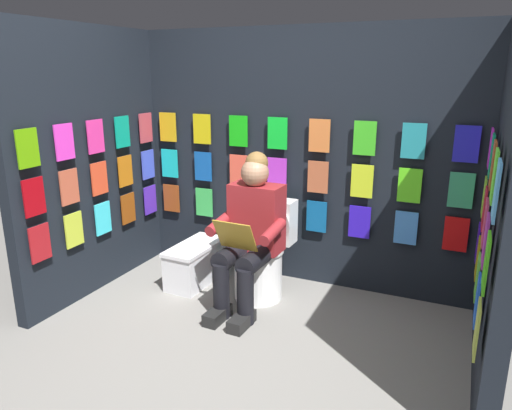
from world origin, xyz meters
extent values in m
plane|color=gray|center=(0.00, 0.00, 0.00)|extent=(30.00, 30.00, 0.00)
cube|color=black|center=(0.00, -1.66, 1.06)|extent=(2.97, 0.10, 2.11)
cube|color=#913F17|center=(1.25, -1.57, 0.60)|extent=(0.17, 0.01, 0.26)
cube|color=green|center=(0.89, -1.57, 0.60)|extent=(0.17, 0.01, 0.26)
cube|color=teal|center=(0.54, -1.57, 0.60)|extent=(0.17, 0.01, 0.26)
cube|color=#4BE48F|center=(0.18, -1.57, 0.60)|extent=(0.17, 0.01, 0.26)
cube|color=#0E5492|center=(-0.18, -1.57, 0.60)|extent=(0.17, 0.01, 0.26)
cube|color=#2D15C7|center=(-0.54, -1.57, 0.60)|extent=(0.17, 0.01, 0.26)
cube|color=#408CE9|center=(-0.89, -1.57, 0.60)|extent=(0.17, 0.01, 0.26)
cube|color=red|center=(-1.25, -1.57, 0.60)|extent=(0.17, 0.01, 0.26)
cube|color=#16BEBA|center=(1.25, -1.57, 0.94)|extent=(0.17, 0.01, 0.26)
cube|color=#1251A8|center=(0.89, -1.57, 0.94)|extent=(0.17, 0.01, 0.26)
cube|color=#EF553F|center=(0.54, -1.57, 0.94)|extent=(0.17, 0.01, 0.26)
cube|color=#B634D1|center=(0.18, -1.57, 0.94)|extent=(0.17, 0.01, 0.26)
cube|color=#B85F3A|center=(-0.18, -1.57, 0.94)|extent=(0.17, 0.01, 0.26)
cube|color=#CBE325|center=(-0.54, -1.57, 0.94)|extent=(0.17, 0.01, 0.26)
cube|color=#58E41C|center=(-0.89, -1.57, 0.94)|extent=(0.17, 0.01, 0.26)
cube|color=#2C9264|center=(-1.25, -1.57, 0.94)|extent=(0.17, 0.01, 0.26)
cube|color=gold|center=(1.25, -1.57, 1.27)|extent=(0.17, 0.01, 0.26)
cube|color=gold|center=(0.89, -1.57, 1.27)|extent=(0.17, 0.01, 0.26)
cube|color=#15BC14|center=(0.54, -1.57, 1.27)|extent=(0.17, 0.01, 0.26)
cube|color=#10CF2D|center=(0.18, -1.57, 1.27)|extent=(0.17, 0.01, 0.26)
cube|color=orange|center=(-0.18, -1.57, 1.27)|extent=(0.17, 0.01, 0.26)
cube|color=green|center=(-0.54, -1.57, 1.27)|extent=(0.17, 0.01, 0.26)
cube|color=teal|center=(-0.89, -1.57, 1.27)|extent=(0.17, 0.01, 0.26)
cube|color=#1D1DB9|center=(-1.25, -1.57, 1.27)|extent=(0.17, 0.01, 0.26)
cube|color=black|center=(-1.49, -0.80, 1.06)|extent=(0.10, 1.61, 2.11)
cube|color=#3A14C8|center=(-1.40, -1.44, 0.60)|extent=(0.01, 0.17, 0.26)
cube|color=#A7930F|center=(-1.40, -1.12, 0.60)|extent=(0.01, 0.17, 0.26)
cube|color=#61CE3E|center=(-1.40, -0.80, 0.60)|extent=(0.01, 0.17, 0.26)
cube|color=blue|center=(-1.40, -0.48, 0.60)|extent=(0.01, 0.17, 0.26)
cube|color=#B2C846|center=(-1.40, -0.17, 0.60)|extent=(0.01, 0.17, 0.26)
cube|color=#92D933|center=(-1.40, -1.44, 0.94)|extent=(0.01, 0.17, 0.26)
cube|color=red|center=(-1.40, -1.12, 0.94)|extent=(0.01, 0.17, 0.26)
cube|color=#CF3E6C|center=(-1.40, -0.80, 0.94)|extent=(0.01, 0.17, 0.26)
cube|color=purple|center=(-1.40, -0.48, 0.94)|extent=(0.01, 0.17, 0.26)
cube|color=#44C618|center=(-1.40, -0.17, 0.94)|extent=(0.01, 0.17, 0.26)
cube|color=#CF28CF|center=(-1.40, -1.44, 1.27)|extent=(0.01, 0.17, 0.26)
cube|color=#0E8C5E|center=(-1.40, -1.12, 1.27)|extent=(0.01, 0.17, 0.26)
cube|color=#9E481E|center=(-1.40, -0.80, 1.27)|extent=(0.01, 0.17, 0.26)
cube|color=#5DE733|center=(-1.40, -0.48, 1.27)|extent=(0.01, 0.17, 0.26)
cube|color=#51AAEE|center=(-1.40, -0.17, 1.27)|extent=(0.01, 0.17, 0.26)
cube|color=black|center=(1.49, -0.80, 1.06)|extent=(0.10, 1.61, 2.11)
cube|color=#A9171E|center=(1.40, -0.17, 0.60)|extent=(0.01, 0.17, 0.26)
cube|color=#C0D335|center=(1.40, -0.48, 0.60)|extent=(0.01, 0.17, 0.26)
cube|color=#39DEF1|center=(1.40, -0.80, 0.60)|extent=(0.01, 0.17, 0.26)
cube|color=#8F4011|center=(1.40, -1.12, 0.60)|extent=(0.01, 0.17, 0.26)
cube|color=#4F27C4|center=(1.40, -1.44, 0.60)|extent=(0.01, 0.17, 0.26)
cube|color=#A80810|center=(1.40, -0.17, 0.94)|extent=(0.01, 0.17, 0.26)
cube|color=#C1553A|center=(1.40, -0.48, 0.94)|extent=(0.01, 0.17, 0.26)
cube|color=#E64626|center=(1.40, -0.80, 0.94)|extent=(0.01, 0.17, 0.26)
cube|color=#C56713|center=(1.40, -1.12, 0.94)|extent=(0.01, 0.17, 0.26)
cube|color=#424ED6|center=(1.40, -1.44, 0.94)|extent=(0.01, 0.17, 0.26)
cube|color=#59A40B|center=(1.40, -0.17, 1.27)|extent=(0.01, 0.17, 0.26)
cube|color=#F036C8|center=(1.40, -0.48, 1.27)|extent=(0.01, 0.17, 0.26)
cube|color=#F13195|center=(1.40, -0.80, 1.27)|extent=(0.01, 0.17, 0.26)
cube|color=#0C9B7E|center=(1.40, -1.12, 1.27)|extent=(0.01, 0.17, 0.26)
cube|color=#B33C4D|center=(1.40, -1.44, 1.27)|extent=(0.01, 0.17, 0.26)
cylinder|color=white|center=(0.15, -1.13, 0.20)|extent=(0.38, 0.38, 0.40)
cylinder|color=white|center=(0.15, -1.13, 0.41)|extent=(0.41, 0.41, 0.02)
cube|color=white|center=(0.14, -1.39, 0.58)|extent=(0.39, 0.20, 0.36)
cylinder|color=white|center=(0.15, -1.30, 0.58)|extent=(0.39, 0.08, 0.39)
cube|color=maroon|center=(0.15, -1.10, 0.68)|extent=(0.41, 0.24, 0.52)
sphere|color=tan|center=(0.15, -1.07, 1.04)|extent=(0.21, 0.21, 0.21)
sphere|color=olive|center=(0.15, -1.10, 1.11)|extent=(0.17, 0.17, 0.17)
cylinder|color=black|center=(0.06, -0.90, 0.44)|extent=(0.17, 0.41, 0.15)
cylinder|color=black|center=(0.26, -0.90, 0.44)|extent=(0.17, 0.41, 0.15)
cylinder|color=black|center=(0.07, -0.72, 0.21)|extent=(0.12, 0.12, 0.42)
cylinder|color=black|center=(0.27, -0.72, 0.21)|extent=(0.12, 0.12, 0.42)
cube|color=black|center=(0.07, -0.66, 0.04)|extent=(0.12, 0.26, 0.09)
cube|color=black|center=(0.27, -0.66, 0.04)|extent=(0.12, 0.26, 0.09)
cylinder|color=maroon|center=(-0.06, -0.91, 0.66)|extent=(0.10, 0.31, 0.13)
cylinder|color=maroon|center=(0.38, -0.93, 0.66)|extent=(0.10, 0.31, 0.13)
cube|color=#A98226|center=(0.17, -0.76, 0.64)|extent=(0.31, 0.14, 0.23)
cube|color=silver|center=(0.76, -1.18, 0.16)|extent=(0.29, 0.60, 0.31)
cube|color=white|center=(0.76, -1.18, 0.33)|extent=(0.31, 0.62, 0.03)
camera|label=1|loc=(-1.28, 2.08, 1.77)|focal=33.47mm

